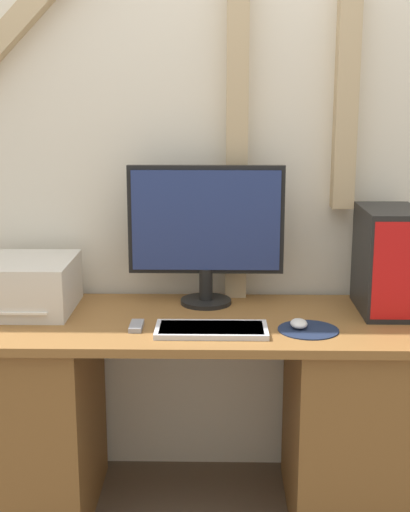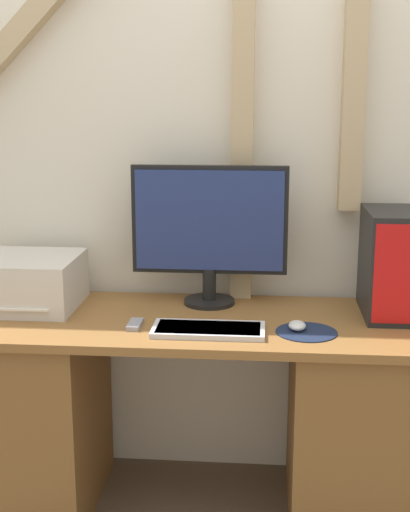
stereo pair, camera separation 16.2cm
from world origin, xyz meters
The scene contains 9 objects.
wall_back centered at (0.01, 0.68, 1.36)m, with size 6.40×0.13×2.70m.
desk centered at (0.00, 0.31, 0.38)m, with size 1.67×0.62×0.74m.
monitor centered at (0.05, 0.50, 1.04)m, with size 0.57×0.19×0.52m.
keyboard centered at (0.07, 0.17, 0.75)m, with size 0.37×0.17×0.02m.
mousepad centered at (0.40, 0.19, 0.75)m, with size 0.20×0.20×0.00m.
mouse centered at (0.37, 0.21, 0.76)m, with size 0.06×0.08×0.03m.
computer_tower centered at (0.71, 0.42, 0.93)m, with size 0.20×0.33×0.38m.
printer centered at (-0.61, 0.41, 0.84)m, with size 0.36×0.37×0.19m.
remote_control centered at (-0.18, 0.20, 0.75)m, with size 0.04×0.11×0.02m.
Camera 1 is at (0.09, -2.08, 1.52)m, focal length 50.00 mm.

